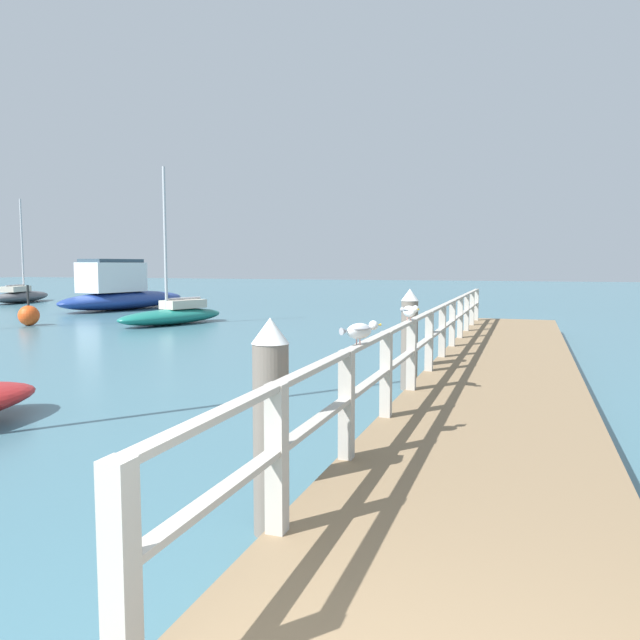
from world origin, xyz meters
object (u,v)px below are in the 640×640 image
channel_buoy (29,315)px  seagull_background (410,311)px  dock_piling_far (409,339)px  boat_4 (21,296)px  dock_piling_near (271,426)px  boat_5 (121,293)px  boat_0 (173,314)px  seagull_foreground (360,330)px

channel_buoy → seagull_background: bearing=-30.4°
dock_piling_far → boat_4: bearing=146.0°
dock_piling_near → boat_4: (-24.72, 22.50, -0.48)m
dock_piling_far → seagull_background: (0.39, -2.11, 0.64)m
boat_5 → channel_buoy: boat_5 is taller
boat_5 → channel_buoy: size_ratio=5.48×
dock_piling_near → dock_piling_far: 5.85m
dock_piling_near → dock_piling_far: (0.00, 5.85, 0.00)m
seagull_background → channel_buoy: 17.18m
boat_0 → channel_buoy: boat_0 is taller
seagull_background → channel_buoy: bearing=-67.3°
boat_0 → boat_5: boat_0 is taller
channel_buoy → dock_piling_near: bearing=-40.7°
dock_piling_far → boat_5: boat_5 is taller
seagull_background → boat_5: bearing=-81.2°
seagull_foreground → boat_4: (-25.11, 21.30, -1.12)m
boat_0 → dock_piling_far: bearing=157.5°
dock_piling_near → boat_0: size_ratio=0.31×
seagull_foreground → channel_buoy: bearing=178.4°
dock_piling_near → channel_buoy: size_ratio=1.22×
seagull_background → boat_4: 31.37m
dock_piling_near → channel_buoy: bearing=139.3°
boat_0 → channel_buoy: bearing=43.1°
dock_piling_near → boat_0: boat_0 is taller
dock_piling_far → boat_0: bearing=139.3°
dock_piling_far → seagull_foreground: dock_piling_far is taller
dock_piling_near → boat_0: 17.57m
seagull_background → dock_piling_far: bearing=-116.6°
dock_piling_near → boat_0: (-9.99, 14.45, -0.51)m
dock_piling_near → seagull_foreground: size_ratio=4.11×
channel_buoy → boat_5: bearing=103.4°
boat_0 → dock_piling_near: bearing=142.9°
seagull_background → boat_5: 23.12m
dock_piling_far → seagull_background: 2.24m
dock_piling_far → seagull_background: size_ratio=4.17×
dock_piling_near → seagull_foreground: bearing=72.3°
channel_buoy → seagull_foreground: bearing=-37.1°
boat_4 → boat_0: bearing=-44.5°
boat_5 → boat_4: bearing=-7.7°
channel_buoy → dock_piling_far: bearing=-24.5°
channel_buoy → boat_4: bearing=135.6°
boat_0 → boat_5: size_ratio=0.71×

